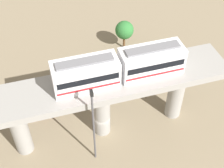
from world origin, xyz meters
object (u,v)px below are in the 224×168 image
object	(u,v)px
parked_car_red	(47,103)
tree_near_viaduct	(124,30)
train	(119,67)
parked_car_black	(95,89)
parked_car_yellow	(134,78)
signal_post	(93,124)

from	to	relation	value
parked_car_red	tree_near_viaduct	size ratio (longest dim) A/B	0.95
train	parked_car_red	world-z (taller)	train
parked_car_black	parked_car_red	bearing A→B (deg)	-81.30
parked_car_red	parked_car_yellow	bearing A→B (deg)	86.71
parked_car_red	signal_post	bearing A→B (deg)	15.81
train	tree_near_viaduct	world-z (taller)	train
train	tree_near_viaduct	xyz separation A→B (m)	(-14.38, 5.51, -6.31)
parked_car_red	train	bearing A→B (deg)	45.85
parked_car_yellow	tree_near_viaduct	bearing A→B (deg)	164.45
parked_car_yellow	tree_near_viaduct	xyz separation A→B (m)	(-7.75, 1.15, 2.51)
parked_car_black	signal_post	world-z (taller)	signal_post
parked_car_yellow	signal_post	bearing A→B (deg)	-45.89
train	parked_car_black	distance (m)	10.89
train	parked_car_yellow	distance (m)	11.86
parked_car_yellow	signal_post	distance (m)	13.84
parked_car_black	parked_car_yellow	bearing A→B (deg)	96.25
parked_car_yellow	signal_post	xyz separation A→B (m)	(10.03, -8.06, 5.10)
parked_car_black	tree_near_viaduct	distance (m)	10.86
signal_post	tree_near_viaduct	bearing A→B (deg)	152.62
signal_post	parked_car_black	bearing A→B (deg)	165.86
parked_car_red	signal_post	world-z (taller)	signal_post
parked_car_black	signal_post	size ratio (longest dim) A/B	0.40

